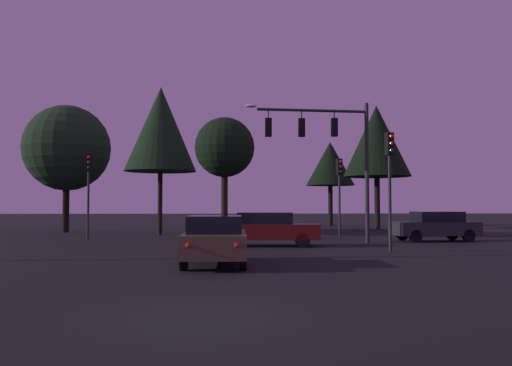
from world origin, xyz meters
The scene contains 13 objects.
ground_plane centered at (0.00, 24.50, 0.00)m, with size 168.00×168.00×0.00m, color black.
traffic_signal_mast_arm centered at (5.26, 16.19, 4.89)m, with size 6.12×0.66×6.90m.
traffic_light_corner_left centered at (6.54, 19.65, 3.14)m, with size 0.37×0.39×4.44m.
traffic_light_corner_right centered at (-7.08, 19.25, 3.23)m, with size 0.35×0.38×4.58m.
traffic_light_median centered at (6.71, 11.38, 3.33)m, with size 0.37×0.39×4.73m.
car_nearside_lane centered at (-0.10, 7.36, 0.79)m, with size 1.93×4.19×1.52m.
car_crossing_left centered at (2.11, 14.71, 0.80)m, with size 4.76×2.26×1.52m.
car_crossing_right centered at (10.96, 17.29, 0.79)m, with size 4.46×2.14×1.52m.
tree_behind_sign centered at (-10.71, 27.40, 5.77)m, with size 5.88×5.88×8.73m.
tree_left_far centered at (0.15, 21.16, 5.16)m, with size 3.48×3.48×6.94m.
tree_center_horizon centered at (12.05, 31.03, 6.88)m, with size 5.25×5.25×9.72m.
tree_right_cluster centered at (9.68, 37.49, 5.60)m, with size 4.39×4.39×7.62m.
tree_lot_edge centered at (-3.90, 24.04, 6.65)m, with size 4.51×4.51×9.35m.
Camera 1 is at (0.21, -8.63, 1.83)m, focal length 36.20 mm.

